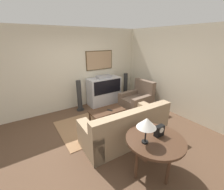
{
  "coord_description": "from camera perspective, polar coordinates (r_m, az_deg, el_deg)",
  "views": [
    {
      "loc": [
        -1.6,
        -2.8,
        2.32
      ],
      "look_at": [
        0.71,
        0.71,
        0.75
      ],
      "focal_mm": 24.0,
      "sensor_mm": 36.0,
      "label": 1
    }
  ],
  "objects": [
    {
      "name": "wall_right",
      "position": [
        5.17,
        22.89,
        8.06
      ],
      "size": [
        0.06,
        12.0,
        2.7
      ],
      "color": "beige",
      "rests_on": "ground_plane"
    },
    {
      "name": "tv",
      "position": [
        5.61,
        -3.01,
        1.7
      ],
      "size": [
        1.21,
        0.53,
        1.1
      ],
      "color": "silver",
      "rests_on": "ground_plane"
    },
    {
      "name": "armchair",
      "position": [
        5.28,
        9.52,
        -2.2
      ],
      "size": [
        0.99,
        0.86,
        0.99
      ],
      "rotation": [
        0.0,
        0.0,
        -1.53
      ],
      "color": "brown",
      "rests_on": "ground_plane"
    },
    {
      "name": "console_table",
      "position": [
        2.82,
        16.07,
        -16.78
      ],
      "size": [
        1.01,
        1.01,
        0.72
      ],
      "color": "#472D1E",
      "rests_on": "ground_plane"
    },
    {
      "name": "remote",
      "position": [
        4.32,
        -0.85,
        -5.8
      ],
      "size": [
        0.12,
        0.16,
        0.02
      ],
      "color": "black",
      "rests_on": "coffee_table"
    },
    {
      "name": "couch",
      "position": [
        3.67,
        5.2,
        -12.56
      ],
      "size": [
        2.07,
        0.95,
        0.91
      ],
      "rotation": [
        0.0,
        0.0,
        3.11
      ],
      "color": "#9E8466",
      "rests_on": "ground_plane"
    },
    {
      "name": "speaker_tower_right",
      "position": [
        6.13,
        5.14,
        3.13
      ],
      "size": [
        0.27,
        0.27,
        1.06
      ],
      "color": "black",
      "rests_on": "ground_plane"
    },
    {
      "name": "wall_back",
      "position": [
        5.28,
        -15.21,
        9.22
      ],
      "size": [
        12.0,
        0.1,
        2.7
      ],
      "color": "beige",
      "rests_on": "ground_plane"
    },
    {
      "name": "speaker_tower_left",
      "position": [
        5.19,
        -12.31,
        -0.54
      ],
      "size": [
        0.27,
        0.27,
        1.06
      ],
      "color": "black",
      "rests_on": "ground_plane"
    },
    {
      "name": "area_rug",
      "position": [
        4.55,
        -3.5,
        -10.14
      ],
      "size": [
        2.51,
        1.54,
        0.01
      ],
      "color": "#99704C",
      "rests_on": "ground_plane"
    },
    {
      "name": "table_lamp",
      "position": [
        2.45,
        13.04,
        -10.43
      ],
      "size": [
        0.32,
        0.32,
        0.45
      ],
      "color": "black",
      "rests_on": "console_table"
    },
    {
      "name": "ground_plane",
      "position": [
        3.97,
        -3.06,
        -15.29
      ],
      "size": [
        12.0,
        12.0,
        0.0
      ],
      "primitive_type": "plane",
      "color": "brown"
    },
    {
      "name": "mantel_clock",
      "position": [
        2.81,
        17.57,
        -12.85
      ],
      "size": [
        0.18,
        0.1,
        0.2
      ],
      "color": "black",
      "rests_on": "console_table"
    },
    {
      "name": "coffee_table",
      "position": [
        4.37,
        -1.93,
        -6.25
      ],
      "size": [
        1.0,
        0.53,
        0.4
      ],
      "color": "#472D1E",
      "rests_on": "ground_plane"
    }
  ]
}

